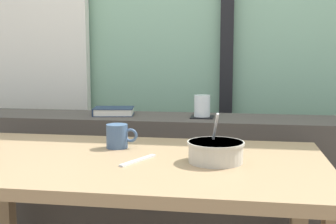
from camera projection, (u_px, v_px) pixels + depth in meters
curtain_left_panel at (40, 20)px, 2.53m from camera, size 0.56×0.06×2.50m
window_divider_post at (227, 9)px, 2.39m from camera, size 0.07×0.05×2.60m
dark_console_ledge at (177, 200)px, 2.06m from camera, size 2.80×0.31×0.78m
breakfast_table at (124, 189)px, 1.45m from camera, size 1.29×0.72×0.73m
coaster_square at (202, 117)px, 1.98m from camera, size 0.10×0.10×0.00m
juice_glass at (202, 106)px, 1.98m from camera, size 0.07×0.07×0.10m
closed_book at (113, 111)px, 2.06m from camera, size 0.20×0.16×0.03m
soup_bowl at (216, 152)px, 1.38m from camera, size 0.18×0.18×0.16m
fork_utensil at (138, 160)px, 1.40m from camera, size 0.08×0.16×0.01m
ceramic_mug at (118, 136)px, 1.59m from camera, size 0.11×0.08×0.08m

